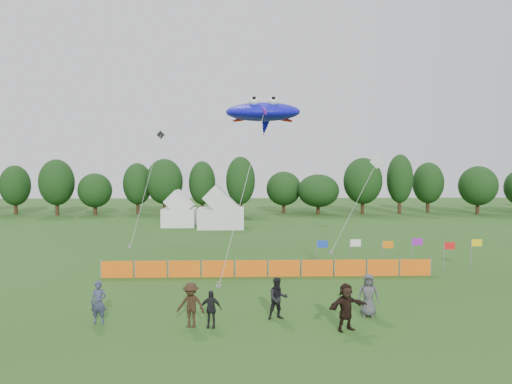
{
  "coord_description": "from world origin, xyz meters",
  "views": [
    {
      "loc": [
        -0.78,
        -19.42,
        6.53
      ],
      "look_at": [
        0.0,
        6.0,
        5.2
      ],
      "focal_mm": 32.0,
      "sensor_mm": 36.0,
      "label": 1
    }
  ],
  "objects_px": {
    "tent_right": "(221,212)",
    "stingray_kite": "(263,113)",
    "barrier_fence": "(268,268)",
    "spectator_b": "(278,298)",
    "spectator_f": "(346,307)",
    "tent_left": "(179,212)",
    "spectator_e": "(368,295)",
    "spectator_d": "(211,309)",
    "spectator_c": "(191,305)",
    "spectator_a": "(99,302)"
  },
  "relations": [
    {
      "from": "spectator_c",
      "to": "stingray_kite",
      "type": "xyz_separation_m",
      "value": [
        3.87,
        19.67,
        10.21
      ]
    },
    {
      "from": "barrier_fence",
      "to": "spectator_a",
      "type": "relative_size",
      "value": 11.02
    },
    {
      "from": "tent_right",
      "to": "tent_left",
      "type": "bearing_deg",
      "value": 160.74
    },
    {
      "from": "stingray_kite",
      "to": "spectator_d",
      "type": "bearing_deg",
      "value": -98.8
    },
    {
      "from": "tent_left",
      "to": "spectator_e",
      "type": "relative_size",
      "value": 1.98
    },
    {
      "from": "spectator_b",
      "to": "stingray_kite",
      "type": "relative_size",
      "value": 0.09
    },
    {
      "from": "spectator_d",
      "to": "spectator_e",
      "type": "bearing_deg",
      "value": 17.65
    },
    {
      "from": "tent_left",
      "to": "spectator_c",
      "type": "xyz_separation_m",
      "value": [
        4.94,
        -32.83,
        -0.73
      ]
    },
    {
      "from": "tent_left",
      "to": "spectator_b",
      "type": "relative_size",
      "value": 2.05
    },
    {
      "from": "barrier_fence",
      "to": "spectator_b",
      "type": "bearing_deg",
      "value": -89.91
    },
    {
      "from": "tent_right",
      "to": "spectator_c",
      "type": "height_order",
      "value": "tent_right"
    },
    {
      "from": "spectator_f",
      "to": "spectator_b",
      "type": "bearing_deg",
      "value": 128.2
    },
    {
      "from": "tent_right",
      "to": "spectator_c",
      "type": "bearing_deg",
      "value": -89.68
    },
    {
      "from": "tent_right",
      "to": "barrier_fence",
      "type": "distance_m",
      "value": 22.91
    },
    {
      "from": "barrier_fence",
      "to": "spectator_b",
      "type": "relative_size",
      "value": 11.01
    },
    {
      "from": "tent_right",
      "to": "spectator_f",
      "type": "relative_size",
      "value": 2.63
    },
    {
      "from": "tent_right",
      "to": "spectator_a",
      "type": "height_order",
      "value": "tent_right"
    },
    {
      "from": "spectator_b",
      "to": "spectator_d",
      "type": "distance_m",
      "value": 3.0
    },
    {
      "from": "tent_left",
      "to": "stingray_kite",
      "type": "bearing_deg",
      "value": -56.2
    },
    {
      "from": "spectator_c",
      "to": "tent_left",
      "type": "bearing_deg",
      "value": 111.99
    },
    {
      "from": "barrier_fence",
      "to": "spectator_a",
      "type": "xyz_separation_m",
      "value": [
        -7.57,
        -8.07,
        0.4
      ]
    },
    {
      "from": "spectator_f",
      "to": "stingray_kite",
      "type": "height_order",
      "value": "stingray_kite"
    },
    {
      "from": "barrier_fence",
      "to": "spectator_d",
      "type": "xyz_separation_m",
      "value": [
        -2.83,
        -8.67,
        0.27
      ]
    },
    {
      "from": "spectator_b",
      "to": "spectator_f",
      "type": "height_order",
      "value": "spectator_f"
    },
    {
      "from": "spectator_d",
      "to": "spectator_f",
      "type": "height_order",
      "value": "spectator_f"
    },
    {
      "from": "tent_right",
      "to": "stingray_kite",
      "type": "xyz_separation_m",
      "value": [
        4.04,
        -11.5,
        9.34
      ]
    },
    {
      "from": "tent_right",
      "to": "spectator_b",
      "type": "height_order",
      "value": "tent_right"
    },
    {
      "from": "spectator_c",
      "to": "spectator_e",
      "type": "relative_size",
      "value": 0.98
    },
    {
      "from": "spectator_c",
      "to": "spectator_a",
      "type": "bearing_deg",
      "value": -174.4
    },
    {
      "from": "spectator_e",
      "to": "stingray_kite",
      "type": "bearing_deg",
      "value": 114.97
    },
    {
      "from": "stingray_kite",
      "to": "spectator_e",
      "type": "bearing_deg",
      "value": -78.39
    },
    {
      "from": "tent_left",
      "to": "spectator_c",
      "type": "bearing_deg",
      "value": -81.44
    },
    {
      "from": "spectator_c",
      "to": "spectator_d",
      "type": "relative_size",
      "value": 1.2
    },
    {
      "from": "tent_right",
      "to": "stingray_kite",
      "type": "relative_size",
      "value": 0.24
    },
    {
      "from": "spectator_c",
      "to": "spectator_f",
      "type": "xyz_separation_m",
      "value": [
        6.28,
        -0.59,
        0.04
      ]
    },
    {
      "from": "tent_left",
      "to": "spectator_d",
      "type": "bearing_deg",
      "value": -80.07
    },
    {
      "from": "tent_left",
      "to": "tent_right",
      "type": "xyz_separation_m",
      "value": [
        4.77,
        -1.67,
        0.15
      ]
    },
    {
      "from": "spectator_b",
      "to": "spectator_c",
      "type": "height_order",
      "value": "spectator_c"
    },
    {
      "from": "spectator_c",
      "to": "spectator_f",
      "type": "relative_size",
      "value": 0.96
    },
    {
      "from": "spectator_b",
      "to": "spectator_f",
      "type": "relative_size",
      "value": 0.94
    },
    {
      "from": "barrier_fence",
      "to": "spectator_e",
      "type": "height_order",
      "value": "spectator_e"
    },
    {
      "from": "barrier_fence",
      "to": "tent_left",
      "type": "bearing_deg",
      "value": 109.51
    },
    {
      "from": "spectator_b",
      "to": "spectator_f",
      "type": "xyz_separation_m",
      "value": [
        2.62,
        -1.47,
        0.05
      ]
    },
    {
      "from": "tent_left",
      "to": "spectator_d",
      "type": "xyz_separation_m",
      "value": [
        5.76,
        -32.89,
        -0.88
      ]
    },
    {
      "from": "barrier_fence",
      "to": "tent_right",
      "type": "bearing_deg",
      "value": 99.6
    },
    {
      "from": "tent_right",
      "to": "spectator_c",
      "type": "relative_size",
      "value": 2.74
    },
    {
      "from": "tent_left",
      "to": "spectator_b",
      "type": "distance_m",
      "value": 33.09
    },
    {
      "from": "spectator_e",
      "to": "spectator_f",
      "type": "distance_m",
      "value": 2.23
    },
    {
      "from": "spectator_a",
      "to": "spectator_d",
      "type": "relative_size",
      "value": 1.18
    },
    {
      "from": "tent_left",
      "to": "spectator_e",
      "type": "bearing_deg",
      "value": -68.28
    }
  ]
}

